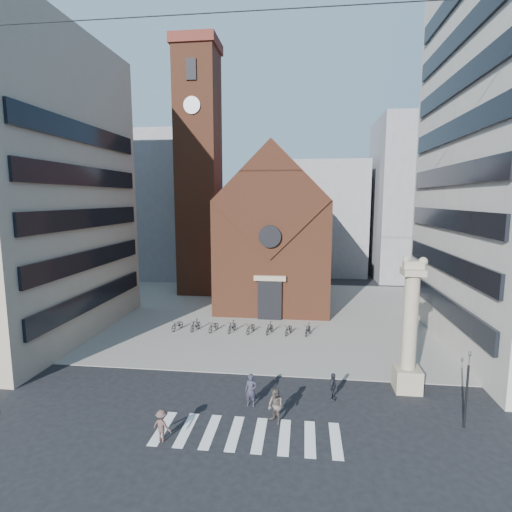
{
  "coord_description": "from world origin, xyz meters",
  "views": [
    {
      "loc": [
        3.33,
        -22.03,
        12.15
      ],
      "look_at": [
        -0.32,
        8.0,
        7.79
      ],
      "focal_mm": 28.0,
      "sensor_mm": 36.0,
      "label": 1
    }
  ],
  "objects_px": {
    "pedestrian_2": "(333,387)",
    "traffic_light": "(467,387)",
    "pedestrian_1": "(275,406)",
    "lion_column": "(409,338)",
    "pedestrian_0": "(251,390)",
    "scooter_0": "(177,325)"
  },
  "relations": [
    {
      "from": "traffic_light",
      "to": "pedestrian_2",
      "type": "bearing_deg",
      "value": 162.4
    },
    {
      "from": "lion_column",
      "to": "traffic_light",
      "type": "xyz_separation_m",
      "value": [
        1.99,
        -4.0,
        -1.17
      ]
    },
    {
      "from": "traffic_light",
      "to": "pedestrian_2",
      "type": "distance_m",
      "value": 7.27
    },
    {
      "from": "traffic_light",
      "to": "pedestrian_1",
      "type": "bearing_deg",
      "value": -175.56
    },
    {
      "from": "lion_column",
      "to": "traffic_light",
      "type": "relative_size",
      "value": 2.02
    },
    {
      "from": "pedestrian_2",
      "to": "scooter_0",
      "type": "height_order",
      "value": "pedestrian_2"
    },
    {
      "from": "pedestrian_1",
      "to": "pedestrian_0",
      "type": "bearing_deg",
      "value": 177.99
    },
    {
      "from": "lion_column",
      "to": "pedestrian_0",
      "type": "height_order",
      "value": "lion_column"
    },
    {
      "from": "pedestrian_0",
      "to": "pedestrian_1",
      "type": "relative_size",
      "value": 1.0
    },
    {
      "from": "lion_column",
      "to": "pedestrian_1",
      "type": "bearing_deg",
      "value": -149.36
    },
    {
      "from": "traffic_light",
      "to": "scooter_0",
      "type": "xyz_separation_m",
      "value": [
        -20.24,
        13.59,
        -1.76
      ]
    },
    {
      "from": "traffic_light",
      "to": "pedestrian_2",
      "type": "height_order",
      "value": "traffic_light"
    },
    {
      "from": "pedestrian_1",
      "to": "lion_column",
      "type": "bearing_deg",
      "value": 75.15
    },
    {
      "from": "pedestrian_1",
      "to": "scooter_0",
      "type": "distance_m",
      "value": 17.62
    },
    {
      "from": "scooter_0",
      "to": "pedestrian_0",
      "type": "bearing_deg",
      "value": -40.33
    },
    {
      "from": "pedestrian_2",
      "to": "pedestrian_1",
      "type": "bearing_deg",
      "value": 149.93
    },
    {
      "from": "pedestrian_1",
      "to": "traffic_light",
      "type": "bearing_deg",
      "value": 48.95
    },
    {
      "from": "traffic_light",
      "to": "pedestrian_1",
      "type": "xyz_separation_m",
      "value": [
        -10.06,
        -0.78,
        -1.31
      ]
    },
    {
      "from": "lion_column",
      "to": "pedestrian_2",
      "type": "height_order",
      "value": "lion_column"
    },
    {
      "from": "lion_column",
      "to": "pedestrian_2",
      "type": "distance_m",
      "value": 5.77
    },
    {
      "from": "pedestrian_2",
      "to": "scooter_0",
      "type": "relative_size",
      "value": 0.94
    },
    {
      "from": "pedestrian_2",
      "to": "traffic_light",
      "type": "bearing_deg",
      "value": -89.61
    }
  ]
}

